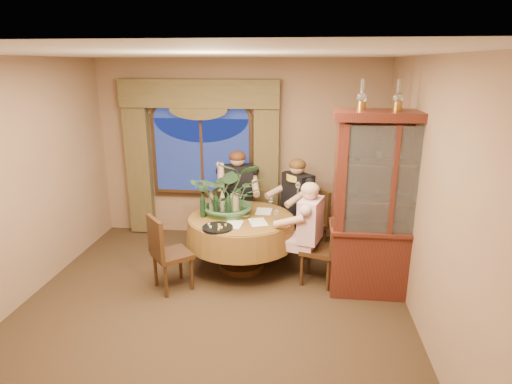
# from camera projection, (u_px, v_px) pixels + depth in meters

# --- Properties ---
(floor) EXTENTS (5.00, 5.00, 0.00)m
(floor) POSITION_uv_depth(u_px,v_px,m) (209.00, 317.00, 4.76)
(floor) COLOR black
(floor) RESTS_ON ground
(wall_back) EXTENTS (4.50, 0.00, 4.50)m
(wall_back) POSITION_uv_depth(u_px,v_px,m) (240.00, 150.00, 6.74)
(wall_back) COLOR #856247
(wall_back) RESTS_ON ground
(wall_right) EXTENTS (0.00, 5.00, 5.00)m
(wall_right) POSITION_uv_depth(u_px,v_px,m) (433.00, 205.00, 4.12)
(wall_right) COLOR #856247
(wall_right) RESTS_ON ground
(ceiling) EXTENTS (5.00, 5.00, 0.00)m
(ceiling) POSITION_uv_depth(u_px,v_px,m) (199.00, 54.00, 3.95)
(ceiling) COLOR white
(ceiling) RESTS_ON wall_back
(window) EXTENTS (1.62, 0.10, 1.32)m
(window) POSITION_uv_depth(u_px,v_px,m) (202.00, 157.00, 6.76)
(window) COLOR navy
(window) RESTS_ON wall_back
(arched_transom) EXTENTS (1.60, 0.06, 0.44)m
(arched_transom) POSITION_uv_depth(u_px,v_px,m) (200.00, 107.00, 6.54)
(arched_transom) COLOR navy
(arched_transom) RESTS_ON wall_back
(drapery_left) EXTENTS (0.38, 0.14, 2.32)m
(drapery_left) POSITION_uv_depth(u_px,v_px,m) (139.00, 163.00, 6.86)
(drapery_left) COLOR #4A3F22
(drapery_left) RESTS_ON floor
(drapery_right) EXTENTS (0.38, 0.14, 2.32)m
(drapery_right) POSITION_uv_depth(u_px,v_px,m) (266.00, 166.00, 6.64)
(drapery_right) COLOR #4A3F22
(drapery_right) RESTS_ON floor
(swag_valance) EXTENTS (2.45, 0.16, 0.42)m
(swag_valance) POSITION_uv_depth(u_px,v_px,m) (198.00, 94.00, 6.40)
(swag_valance) COLOR #4A3F22
(swag_valance) RESTS_ON wall_back
(dining_table) EXTENTS (1.85, 1.85, 0.75)m
(dining_table) POSITION_uv_depth(u_px,v_px,m) (241.00, 242.00, 5.82)
(dining_table) COLOR brown
(dining_table) RESTS_ON floor
(china_cabinet) EXTENTS (1.37, 0.54, 2.22)m
(china_cabinet) POSITION_uv_depth(u_px,v_px,m) (388.00, 207.00, 4.98)
(china_cabinet) COLOR #3D130D
(china_cabinet) RESTS_ON floor
(oil_lamp_left) EXTENTS (0.11, 0.11, 0.34)m
(oil_lamp_left) POSITION_uv_depth(u_px,v_px,m) (362.00, 95.00, 4.65)
(oil_lamp_left) COLOR #A5722D
(oil_lamp_left) RESTS_ON china_cabinet
(oil_lamp_center) EXTENTS (0.11, 0.11, 0.34)m
(oil_lamp_center) POSITION_uv_depth(u_px,v_px,m) (398.00, 95.00, 4.61)
(oil_lamp_center) COLOR #A5722D
(oil_lamp_center) RESTS_ON china_cabinet
(oil_lamp_right) EXTENTS (0.11, 0.11, 0.34)m
(oil_lamp_right) POSITION_uv_depth(u_px,v_px,m) (435.00, 95.00, 4.57)
(oil_lamp_right) COLOR #A5722D
(oil_lamp_right) RESTS_ON china_cabinet
(chair_right) EXTENTS (0.52, 0.52, 0.96)m
(chair_right) POSITION_uv_depth(u_px,v_px,m) (319.00, 248.00, 5.40)
(chair_right) COLOR black
(chair_right) RESTS_ON floor
(chair_back_right) EXTENTS (0.58, 0.58, 0.96)m
(chair_back_right) POSITION_uv_depth(u_px,v_px,m) (309.00, 223.00, 6.24)
(chair_back_right) COLOR black
(chair_back_right) RESTS_ON floor
(chair_back) EXTENTS (0.52, 0.52, 0.96)m
(chair_back) POSITION_uv_depth(u_px,v_px,m) (232.00, 209.00, 6.82)
(chair_back) COLOR black
(chair_back) RESTS_ON floor
(chair_front_left) EXTENTS (0.59, 0.59, 0.96)m
(chair_front_left) POSITION_uv_depth(u_px,v_px,m) (172.00, 253.00, 5.26)
(chair_front_left) COLOR black
(chair_front_left) RESTS_ON floor
(person_pink) EXTENTS (0.56, 0.58, 1.33)m
(person_pink) POSITION_uv_depth(u_px,v_px,m) (310.00, 233.00, 5.38)
(person_pink) COLOR #D3A4AF
(person_pink) RESTS_ON floor
(person_back) EXTENTS (0.61, 0.58, 1.47)m
(person_back) POSITION_uv_depth(u_px,v_px,m) (238.00, 197.00, 6.61)
(person_back) COLOR black
(person_back) RESTS_ON floor
(person_scarf) EXTENTS (0.69, 0.69, 1.42)m
(person_scarf) POSITION_uv_depth(u_px,v_px,m) (297.00, 206.00, 6.28)
(person_scarf) COLOR black
(person_scarf) RESTS_ON floor
(stoneware_vase) EXTENTS (0.14, 0.14, 0.26)m
(stoneware_vase) POSITION_uv_depth(u_px,v_px,m) (234.00, 203.00, 5.85)
(stoneware_vase) COLOR tan
(stoneware_vase) RESTS_ON dining_table
(centerpiece_plant) EXTENTS (1.02, 1.14, 0.89)m
(centerpiece_plant) POSITION_uv_depth(u_px,v_px,m) (231.00, 167.00, 5.67)
(centerpiece_plant) COLOR #335A34
(centerpiece_plant) RESTS_ON dining_table
(olive_bowl) EXTENTS (0.15, 0.15, 0.05)m
(olive_bowl) POSITION_uv_depth(u_px,v_px,m) (245.00, 216.00, 5.68)
(olive_bowl) COLOR #515930
(olive_bowl) RESTS_ON dining_table
(cheese_platter) EXTENTS (0.38, 0.38, 0.02)m
(cheese_platter) POSITION_uv_depth(u_px,v_px,m) (218.00, 228.00, 5.30)
(cheese_platter) COLOR black
(cheese_platter) RESTS_ON dining_table
(wine_bottle_0) EXTENTS (0.07, 0.07, 0.33)m
(wine_bottle_0) POSITION_uv_depth(u_px,v_px,m) (211.00, 202.00, 5.80)
(wine_bottle_0) COLOR tan
(wine_bottle_0) RESTS_ON dining_table
(wine_bottle_1) EXTENTS (0.07, 0.07, 0.33)m
(wine_bottle_1) POSITION_uv_depth(u_px,v_px,m) (228.00, 205.00, 5.65)
(wine_bottle_1) COLOR black
(wine_bottle_1) RESTS_ON dining_table
(wine_bottle_2) EXTENTS (0.07, 0.07, 0.33)m
(wine_bottle_2) POSITION_uv_depth(u_px,v_px,m) (203.00, 205.00, 5.65)
(wine_bottle_2) COLOR black
(wine_bottle_2) RESTS_ON dining_table
(wine_bottle_3) EXTENTS (0.07, 0.07, 0.33)m
(wine_bottle_3) POSITION_uv_depth(u_px,v_px,m) (216.00, 204.00, 5.69)
(wine_bottle_3) COLOR black
(wine_bottle_3) RESTS_ON dining_table
(wine_bottle_4) EXTENTS (0.07, 0.07, 0.33)m
(wine_bottle_4) POSITION_uv_depth(u_px,v_px,m) (222.00, 199.00, 5.92)
(wine_bottle_4) COLOR black
(wine_bottle_4) RESTS_ON dining_table
(wine_bottle_5) EXTENTS (0.07, 0.07, 0.33)m
(wine_bottle_5) POSITION_uv_depth(u_px,v_px,m) (222.00, 202.00, 5.77)
(wine_bottle_5) COLOR tan
(wine_bottle_5) RESTS_ON dining_table
(tasting_paper_0) EXTENTS (0.29, 0.35, 0.00)m
(tasting_paper_0) POSITION_uv_depth(u_px,v_px,m) (258.00, 222.00, 5.50)
(tasting_paper_0) COLOR white
(tasting_paper_0) RESTS_ON dining_table
(tasting_paper_1) EXTENTS (0.22, 0.30, 0.00)m
(tasting_paper_1) POSITION_uv_depth(u_px,v_px,m) (264.00, 211.00, 5.91)
(tasting_paper_1) COLOR white
(tasting_paper_1) RESTS_ON dining_table
(tasting_paper_2) EXTENTS (0.23, 0.32, 0.00)m
(tasting_paper_2) POSITION_uv_depth(u_px,v_px,m) (233.00, 224.00, 5.43)
(tasting_paper_2) COLOR white
(tasting_paper_2) RESTS_ON dining_table
(wine_glass_person_pink) EXTENTS (0.07, 0.07, 0.18)m
(wine_glass_person_pink) POSITION_uv_depth(u_px,v_px,m) (276.00, 215.00, 5.50)
(wine_glass_person_pink) COLOR silver
(wine_glass_person_pink) RESTS_ON dining_table
(wine_glass_person_back) EXTENTS (0.07, 0.07, 0.18)m
(wine_glass_person_back) POSITION_uv_depth(u_px,v_px,m) (239.00, 199.00, 6.16)
(wine_glass_person_back) COLOR silver
(wine_glass_person_back) RESTS_ON dining_table
(wine_glass_person_scarf) EXTENTS (0.07, 0.07, 0.18)m
(wine_glass_person_scarf) POSITION_uv_depth(u_px,v_px,m) (271.00, 203.00, 5.97)
(wine_glass_person_scarf) COLOR silver
(wine_glass_person_scarf) RESTS_ON dining_table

